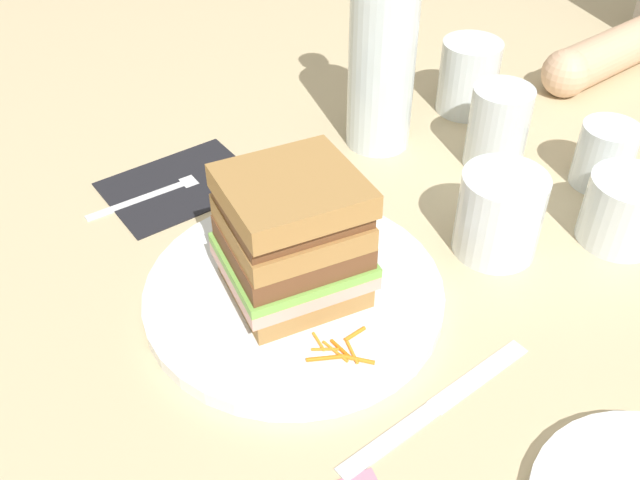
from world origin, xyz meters
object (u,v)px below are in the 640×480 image
Objects in this scene: napkin_dark at (182,184)px; empty_tumbler_3 at (468,77)px; juice_glass at (498,219)px; empty_tumbler_2 at (605,155)px; empty_tumbler_0 at (498,127)px; water_bottle at (383,47)px; empty_tumbler_1 at (625,210)px; knife at (433,409)px; main_plate at (294,293)px; sandwich at (292,237)px; fork at (163,188)px.

empty_tumbler_3 is at bearing 78.09° from napkin_dark.
juice_glass reaches higher than empty_tumbler_2.
empty_tumbler_0 is 1.04× the size of empty_tumbler_3.
empty_tumbler_1 is (0.28, 0.07, -0.09)m from water_bottle.
napkin_dark is 0.38m from knife.
water_bottle is 2.86× the size of empty_tumbler_0.
main_plate is 1.95× the size of sandwich.
knife is at bearing -55.78° from empty_tumbler_0.
main_plate is 3.40× the size of empty_tumbler_1.
main_plate is 1.01× the size of water_bottle.
sandwich is 0.51× the size of water_bottle.
fork is 0.62× the size of water_bottle.
main_plate is 0.33m from empty_tumbler_1.
main_plate is 2.88× the size of empty_tumbler_0.
empty_tumbler_1 is 0.88× the size of empty_tumbler_3.
knife is 0.41m from water_bottle.
napkin_dark is 1.73× the size of empty_tumbler_3.
sandwich is 1.95× the size of empty_tumbler_2.
sandwich is (0.00, -0.00, 0.07)m from main_plate.
fork is 0.39m from knife.
empty_tumbler_0 reaches higher than knife.
fork is at bearing -137.62° from empty_tumbler_1.
water_bottle reaches higher than empty_tumbler_3.
sandwich is 0.23m from napkin_dark.
empty_tumbler_1 is at bearing 96.87° from knife.
sandwich is at bearing -83.11° from empty_tumbler_0.
empty_tumbler_1 is at bearing -14.36° from empty_tumbler_3.
fork is 0.28m from water_bottle.
empty_tumbler_1 reaches higher than knife.
empty_tumbler_0 is at bearing -147.28° from empty_tumbler_2.
knife is 2.20× the size of empty_tumbler_3.
water_bottle is 2.97× the size of empty_tumbler_3.
empty_tumbler_3 is (0.01, 0.14, -0.07)m from water_bottle.
empty_tumbler_2 is at bearing 53.98° from fork.
sandwich is at bearing -25.96° from main_plate.
fork is 1.96× the size of juice_glass.
empty_tumbler_0 reaches higher than main_plate.
empty_tumbler_1 is at bearing 13.60° from water_bottle.
empty_tumbler_1 is (0.17, -0.00, -0.01)m from empty_tumbler_0.
water_bottle is at bearing -147.67° from empty_tumbler_2.
empty_tumbler_2 reaches higher than napkin_dark.
water_bottle is 0.16m from empty_tumbler_3.
empty_tumbler_0 reaches higher than juice_glass.
main_plate reaches higher than fork.
water_bottle reaches higher than empty_tumbler_0.
napkin_dark and knife have the same top height.
knife is 2.12× the size of empty_tumbler_0.
empty_tumbler_0 is (-0.04, 0.31, -0.03)m from sandwich.
fork reaches higher than napkin_dark.
main_plate is at bearing -108.07° from juice_glass.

